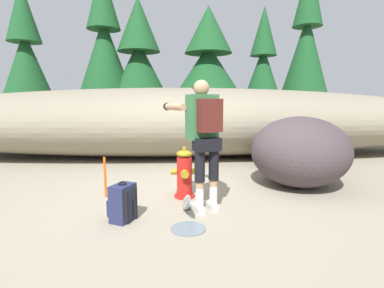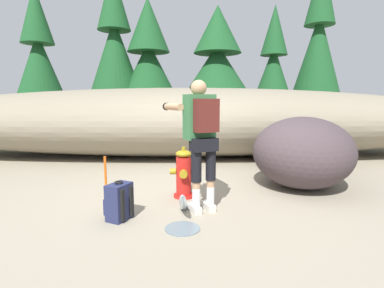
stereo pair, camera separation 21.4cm
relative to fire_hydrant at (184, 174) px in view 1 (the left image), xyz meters
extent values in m
cube|color=gray|center=(0.06, 0.04, -0.36)|extent=(56.00, 56.00, 0.04)
ellipsoid|color=gray|center=(0.06, 3.48, 0.53)|extent=(15.94, 3.20, 1.75)
cylinder|color=red|center=(0.00, 0.00, -0.32)|extent=(0.30, 0.30, 0.04)
cylinder|color=red|center=(0.00, 0.00, -0.02)|extent=(0.22, 0.22, 0.56)
ellipsoid|color=#9E8419|center=(0.00, 0.00, 0.31)|extent=(0.23, 0.23, 0.10)
cylinder|color=#9E8419|center=(0.00, 0.00, 0.38)|extent=(0.06, 0.06, 0.05)
cylinder|color=#9E8419|center=(-0.16, 0.00, 0.04)|extent=(0.09, 0.09, 0.09)
cylinder|color=#9E8419|center=(0.16, 0.00, 0.04)|extent=(0.09, 0.09, 0.09)
cylinder|color=#9E8419|center=(0.00, -0.15, 0.04)|extent=(0.11, 0.09, 0.11)
ellipsoid|color=silver|center=(0.00, -0.64, -0.23)|extent=(0.10, 1.01, 0.64)
cylinder|color=slate|center=(0.00, -1.12, -0.34)|extent=(0.39, 0.39, 0.01)
cube|color=beige|center=(0.14, -0.60, -0.30)|extent=(0.19, 0.28, 0.09)
cylinder|color=white|center=(0.17, -0.66, -0.13)|extent=(0.10, 0.10, 0.24)
cylinder|color=tan|center=(0.17, -0.66, 0.03)|extent=(0.10, 0.10, 0.08)
cylinder|color=black|center=(0.17, -0.66, 0.28)|extent=(0.13, 0.13, 0.41)
cube|color=beige|center=(0.33, -0.52, -0.30)|extent=(0.19, 0.28, 0.09)
cylinder|color=white|center=(0.35, -0.58, -0.13)|extent=(0.10, 0.10, 0.24)
cylinder|color=tan|center=(0.35, -0.58, 0.03)|extent=(0.10, 0.10, 0.08)
cylinder|color=black|center=(0.35, -0.58, 0.28)|extent=(0.13, 0.13, 0.41)
cube|color=black|center=(0.26, -0.62, 0.53)|extent=(0.37, 0.31, 0.16)
cube|color=#336B3D|center=(0.21, -0.49, 0.87)|extent=(0.42, 0.36, 0.56)
cube|color=#511E19|center=(0.28, -0.68, 0.90)|extent=(0.32, 0.26, 0.40)
sphere|color=tan|center=(0.20, -0.47, 1.23)|extent=(0.20, 0.20, 0.20)
cube|color=black|center=(0.17, -0.39, 1.23)|extent=(0.15, 0.08, 0.04)
cylinder|color=tan|center=(-0.14, -0.23, 0.99)|extent=(0.31, 0.57, 0.09)
sphere|color=black|center=(-0.24, 0.01, 0.99)|extent=(0.11, 0.11, 0.11)
cylinder|color=tan|center=(0.27, -0.07, 0.99)|extent=(0.31, 0.57, 0.09)
sphere|color=black|center=(0.16, 0.18, 0.99)|extent=(0.11, 0.11, 0.11)
cube|color=#23284C|center=(-0.76, -0.83, -0.12)|extent=(0.31, 0.36, 0.44)
cube|color=#23284C|center=(-0.88, -0.77, -0.19)|extent=(0.15, 0.21, 0.20)
torus|color=black|center=(-0.76, -0.83, 0.12)|extent=(0.10, 0.10, 0.02)
cube|color=black|center=(-0.69, -0.95, -0.12)|extent=(0.05, 0.06, 0.37)
cube|color=black|center=(-0.62, -0.80, -0.12)|extent=(0.05, 0.06, 0.37)
ellipsoid|color=#44373C|center=(1.94, 0.50, 0.24)|extent=(2.09, 2.14, 1.16)
ellipsoid|color=#46422C|center=(2.54, 1.60, 0.08)|extent=(1.21, 1.16, 0.85)
ellipsoid|color=#392D2D|center=(1.96, 1.88, -0.04)|extent=(0.84, 0.72, 0.61)
cylinder|color=#47331E|center=(-5.87, 8.00, 0.35)|extent=(0.23, 0.23, 1.39)
cone|color=#194C23|center=(-5.87, 8.00, 2.40)|extent=(1.95, 1.95, 2.72)
cone|color=#194C23|center=(-5.87, 8.00, 4.44)|extent=(1.27, 1.27, 2.27)
cylinder|color=#47331E|center=(-2.96, 8.52, 0.55)|extent=(0.25, 0.25, 1.79)
cone|color=#194C23|center=(-2.96, 8.52, 2.94)|extent=(2.09, 2.09, 3.00)
cylinder|color=#47331E|center=(-1.56, 8.48, 0.27)|extent=(0.32, 0.32, 1.24)
cone|color=#194C23|center=(-1.56, 8.48, 2.20)|extent=(2.70, 2.70, 2.61)
cone|color=#194C23|center=(-1.56, 8.48, 4.16)|extent=(1.75, 1.75, 2.18)
cylinder|color=#47331E|center=(1.24, 7.87, 0.38)|extent=(0.35, 0.35, 1.46)
cone|color=#194C23|center=(1.24, 7.87, 2.21)|extent=(2.92, 2.92, 2.19)
cone|color=#194C23|center=(1.24, 7.87, 3.85)|extent=(1.90, 1.90, 1.82)
cylinder|color=#47331E|center=(3.85, 9.15, 0.29)|extent=(0.22, 0.22, 1.26)
cone|color=#194C23|center=(3.85, 9.15, 2.20)|extent=(1.81, 1.81, 2.57)
cone|color=#194C23|center=(3.85, 9.15, 4.12)|extent=(1.18, 1.18, 2.14)
cylinder|color=#47331E|center=(5.92, 9.43, 0.55)|extent=(0.24, 0.24, 1.80)
cone|color=#194C23|center=(5.92, 9.43, 3.22)|extent=(2.04, 2.04, 3.53)
cylinder|color=#E55914|center=(-1.17, 0.08, -0.04)|extent=(0.04, 0.04, 0.60)
camera|label=1|loc=(-0.15, -4.23, 1.07)|focal=27.71mm
camera|label=2|loc=(0.06, -4.24, 1.07)|focal=27.71mm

